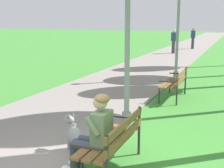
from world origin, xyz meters
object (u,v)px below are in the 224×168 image
dog_grey (77,140)px  lamp_post_mid (178,22)px  park_bench_mid (175,82)px  pedestrian_distant (174,41)px  person_seated_on_near_bench (95,131)px  lamp_post_near (128,20)px  pedestrian_further_distant (193,38)px  park_bench_near (114,139)px

dog_grey → lamp_post_mid: (0.24, 7.47, 1.94)m
park_bench_mid → pedestrian_distant: (-2.47, 11.99, 0.33)m
lamp_post_mid → pedestrian_distant: lamp_post_mid is taller
person_seated_on_near_bench → lamp_post_mid: bearing=92.5°
person_seated_on_near_bench → lamp_post_near: size_ratio=0.29×
park_bench_mid → dog_grey: park_bench_mid is taller
lamp_post_near → pedestrian_further_distant: bearing=93.8°
lamp_post_mid → pedestrian_further_distant: bearing=95.2°
lamp_post_mid → pedestrian_distant: size_ratio=2.58×
park_bench_near → person_seated_on_near_bench: size_ratio=1.20×
person_seated_on_near_bench → pedestrian_further_distant: 20.93m
park_bench_mid → person_seated_on_near_bench: size_ratio=1.20×
park_bench_mid → pedestrian_further_distant: 16.02m
dog_grey → pedestrian_further_distant: pedestrian_further_distant is taller
lamp_post_mid → pedestrian_further_distant: size_ratio=2.58×
lamp_post_mid → park_bench_mid: bearing=-79.6°
lamp_post_near → lamp_post_mid: 5.77m
pedestrian_distant → dog_grey: bearing=-84.2°
lamp_post_near → park_bench_near: bearing=-75.6°
lamp_post_near → park_bench_mid: bearing=79.3°
park_bench_mid → lamp_post_near: 3.29m
park_bench_near → dog_grey: size_ratio=1.94×
park_bench_mid → lamp_post_mid: size_ratio=0.35×
pedestrian_further_distant → person_seated_on_near_bench: bearing=-85.8°
park_bench_near → dog_grey: bearing=159.2°
pedestrian_distant → person_seated_on_near_bench: bearing=-82.4°
lamp_post_near → lamp_post_mid: (-0.04, 5.77, -0.06)m
pedestrian_distant → lamp_post_near: bearing=-82.5°
lamp_post_near → pedestrian_further_distant: size_ratio=2.66×
park_bench_near → person_seated_on_near_bench: person_seated_on_near_bench is taller
park_bench_near → dog_grey: 0.89m
pedestrian_distant → pedestrian_further_distant: 3.99m
park_bench_mid → lamp_post_near: (-0.52, -2.73, 1.75)m
dog_grey → lamp_post_mid: size_ratio=0.18×
pedestrian_distant → pedestrian_further_distant: (0.72, 3.93, 0.00)m
dog_grey → lamp_post_near: (0.28, 1.69, 2.01)m
park_bench_near → lamp_post_mid: bearing=94.1°
person_seated_on_near_bench → dog_grey: bearing=138.1°
park_bench_near → lamp_post_near: (-0.51, 2.00, 1.75)m
dog_grey → pedestrian_distant: 16.51m
pedestrian_further_distant → lamp_post_near: bearing=-86.2°
person_seated_on_near_bench → pedestrian_distant: size_ratio=0.76×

